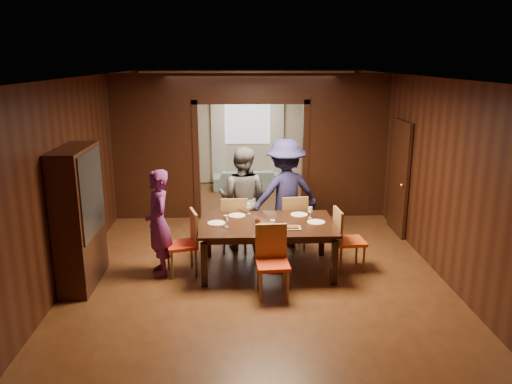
{
  "coord_description": "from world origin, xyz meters",
  "views": [
    {
      "loc": [
        -0.3,
        -8.31,
        3.17
      ],
      "look_at": [
        0.02,
        -0.4,
        1.05
      ],
      "focal_mm": 35.0,
      "sensor_mm": 36.0,
      "label": 1
    }
  ],
  "objects_px": {
    "chair_far_l": "(234,223)",
    "hutch": "(79,217)",
    "chair_right": "(350,239)",
    "chair_far_r": "(292,221)",
    "dining_table": "(267,246)",
    "person_grey": "(242,198)",
    "chair_left": "(181,243)",
    "person_navy": "(285,194)",
    "chair_near": "(273,262)",
    "sofa": "(247,179)",
    "person_purple": "(158,223)",
    "coffee_table": "(245,191)"
  },
  "relations": [
    {
      "from": "chair_right",
      "to": "chair_far_l",
      "type": "bearing_deg",
      "value": 60.03
    },
    {
      "from": "person_purple",
      "to": "chair_far_l",
      "type": "bearing_deg",
      "value": 109.59
    },
    {
      "from": "person_grey",
      "to": "chair_far_l",
      "type": "distance_m",
      "value": 0.44
    },
    {
      "from": "sofa",
      "to": "chair_far_r",
      "type": "distance_m",
      "value": 4.17
    },
    {
      "from": "dining_table",
      "to": "chair_right",
      "type": "xyz_separation_m",
      "value": [
        1.27,
        -0.02,
        0.1
      ]
    },
    {
      "from": "chair_near",
      "to": "hutch",
      "type": "xyz_separation_m",
      "value": [
        -2.71,
        0.51,
        0.52
      ]
    },
    {
      "from": "person_navy",
      "to": "dining_table",
      "type": "distance_m",
      "value": 1.18
    },
    {
      "from": "chair_left",
      "to": "person_navy",
      "type": "bearing_deg",
      "value": 106.53
    },
    {
      "from": "dining_table",
      "to": "hutch",
      "type": "distance_m",
      "value": 2.79
    },
    {
      "from": "person_navy",
      "to": "chair_far_l",
      "type": "bearing_deg",
      "value": -8.02
    },
    {
      "from": "sofa",
      "to": "chair_far_r",
      "type": "xyz_separation_m",
      "value": [
        0.67,
        -4.11,
        0.24
      ]
    },
    {
      "from": "chair_right",
      "to": "chair_far_r",
      "type": "height_order",
      "value": "same"
    },
    {
      "from": "coffee_table",
      "to": "chair_far_l",
      "type": "xyz_separation_m",
      "value": [
        -0.23,
        -3.18,
        0.28
      ]
    },
    {
      "from": "person_grey",
      "to": "chair_far_l",
      "type": "bearing_deg",
      "value": 55.65
    },
    {
      "from": "coffee_table",
      "to": "hutch",
      "type": "bearing_deg",
      "value": -118.99
    },
    {
      "from": "person_purple",
      "to": "chair_near",
      "type": "xyz_separation_m",
      "value": [
        1.65,
        -0.78,
        -0.32
      ]
    },
    {
      "from": "chair_left",
      "to": "hutch",
      "type": "height_order",
      "value": "hutch"
    },
    {
      "from": "person_purple",
      "to": "sofa",
      "type": "relative_size",
      "value": 0.96
    },
    {
      "from": "coffee_table",
      "to": "chair_right",
      "type": "xyz_separation_m",
      "value": [
        1.54,
        -4.03,
        0.28
      ]
    },
    {
      "from": "chair_far_l",
      "to": "hutch",
      "type": "bearing_deg",
      "value": 28.08
    },
    {
      "from": "person_grey",
      "to": "dining_table",
      "type": "distance_m",
      "value": 1.13
    },
    {
      "from": "dining_table",
      "to": "chair_left",
      "type": "xyz_separation_m",
      "value": [
        -1.3,
        -0.08,
        0.1
      ]
    },
    {
      "from": "sofa",
      "to": "chair_far_l",
      "type": "bearing_deg",
      "value": 83.21
    },
    {
      "from": "person_navy",
      "to": "chair_far_r",
      "type": "bearing_deg",
      "value": 124.24
    },
    {
      "from": "person_grey",
      "to": "chair_right",
      "type": "distance_m",
      "value": 1.94
    },
    {
      "from": "person_grey",
      "to": "chair_right",
      "type": "height_order",
      "value": "person_grey"
    },
    {
      "from": "dining_table",
      "to": "chair_far_r",
      "type": "relative_size",
      "value": 2.09
    },
    {
      "from": "person_purple",
      "to": "chair_far_l",
      "type": "height_order",
      "value": "person_purple"
    },
    {
      "from": "chair_left",
      "to": "chair_near",
      "type": "bearing_deg",
      "value": 43.34
    },
    {
      "from": "person_navy",
      "to": "chair_left",
      "type": "xyz_separation_m",
      "value": [
        -1.67,
        -1.05,
        -0.46
      ]
    },
    {
      "from": "chair_near",
      "to": "hutch",
      "type": "relative_size",
      "value": 0.48
    },
    {
      "from": "person_purple",
      "to": "chair_near",
      "type": "height_order",
      "value": "person_purple"
    },
    {
      "from": "coffee_table",
      "to": "chair_far_l",
      "type": "height_order",
      "value": "chair_far_l"
    },
    {
      "from": "person_purple",
      "to": "chair_left",
      "type": "distance_m",
      "value": 0.46
    },
    {
      "from": "chair_near",
      "to": "person_purple",
      "type": "bearing_deg",
      "value": 151.28
    },
    {
      "from": "person_navy",
      "to": "chair_right",
      "type": "distance_m",
      "value": 1.42
    },
    {
      "from": "chair_far_l",
      "to": "person_navy",
      "type": "bearing_deg",
      "value": -171.48
    },
    {
      "from": "person_navy",
      "to": "sofa",
      "type": "relative_size",
      "value": 1.12
    },
    {
      "from": "sofa",
      "to": "coffee_table",
      "type": "xyz_separation_m",
      "value": [
        -0.08,
        -0.98,
        -0.05
      ]
    },
    {
      "from": "person_grey",
      "to": "hutch",
      "type": "bearing_deg",
      "value": 47.27
    },
    {
      "from": "sofa",
      "to": "chair_right",
      "type": "height_order",
      "value": "chair_right"
    },
    {
      "from": "coffee_table",
      "to": "sofa",
      "type": "bearing_deg",
      "value": 85.48
    },
    {
      "from": "chair_right",
      "to": "chair_far_r",
      "type": "xyz_separation_m",
      "value": [
        -0.8,
        0.9,
        0.0
      ]
    },
    {
      "from": "hutch",
      "to": "sofa",
      "type": "bearing_deg",
      "value": 64.96
    },
    {
      "from": "person_purple",
      "to": "person_grey",
      "type": "bearing_deg",
      "value": 109.4
    },
    {
      "from": "person_navy",
      "to": "sofa",
      "type": "bearing_deg",
      "value": -99.16
    },
    {
      "from": "person_purple",
      "to": "chair_left",
      "type": "relative_size",
      "value": 1.67
    },
    {
      "from": "chair_far_r",
      "to": "chair_near",
      "type": "distance_m",
      "value": 1.81
    },
    {
      "from": "person_navy",
      "to": "chair_near",
      "type": "relative_size",
      "value": 1.95
    },
    {
      "from": "chair_right",
      "to": "person_grey",
      "type": "bearing_deg",
      "value": 55.32
    }
  ]
}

